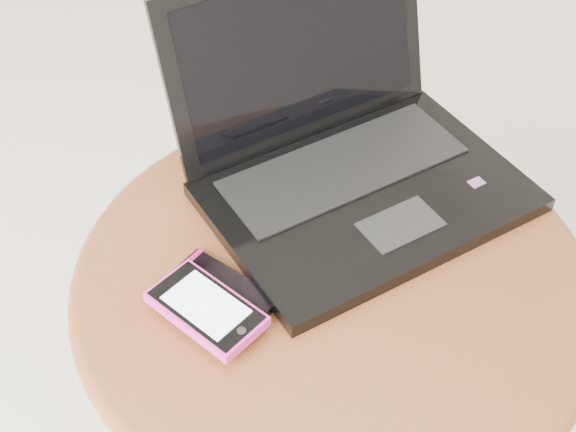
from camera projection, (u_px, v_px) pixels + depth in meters
table at (330, 324)px, 0.98m from camera, size 0.60×0.60×0.48m
laptop at (347, 154)px, 0.99m from camera, size 0.38×0.33×0.24m
phone_black at (220, 292)px, 0.88m from camera, size 0.10×0.14×0.01m
phone_pink at (206, 309)px, 0.85m from camera, size 0.10×0.14×0.02m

